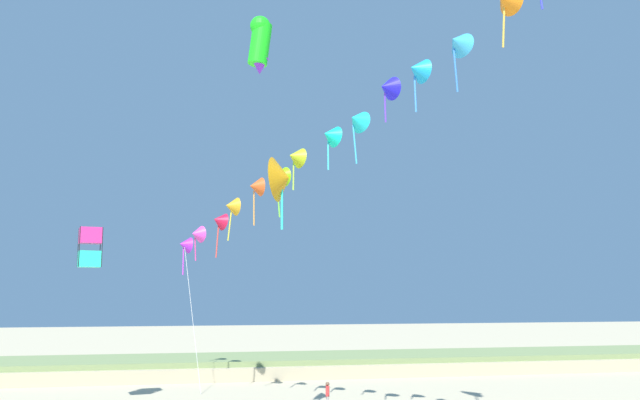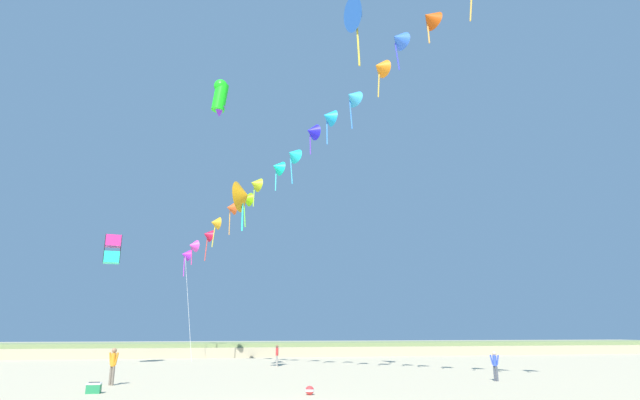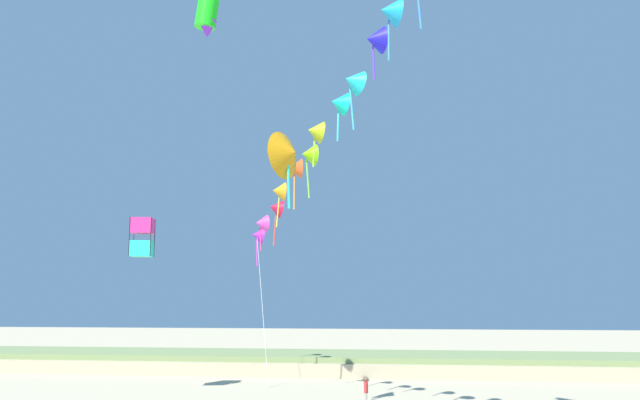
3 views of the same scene
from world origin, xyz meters
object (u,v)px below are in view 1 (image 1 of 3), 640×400
person_near_left (328,394)px  large_kite_low_lead (260,43)px  large_kite_high_solo (90,247)px  large_kite_outer_drift (282,179)px

person_near_left → large_kite_low_lead: large_kite_low_lead is taller
large_kite_low_lead → large_kite_high_solo: size_ratio=1.10×
person_near_left → large_kite_high_solo: bearing=167.8°
large_kite_high_solo → large_kite_outer_drift: large_kite_outer_drift is taller
large_kite_low_lead → large_kite_outer_drift: 8.17m
person_near_left → large_kite_low_lead: bearing=-115.5°
person_near_left → large_kite_outer_drift: 12.18m
large_kite_low_lead → large_kite_outer_drift: size_ratio=0.66×
large_kite_low_lead → large_kite_outer_drift: large_kite_low_lead is taller
large_kite_low_lead → large_kite_high_solo: 17.31m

